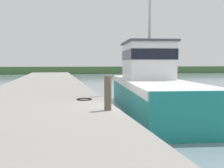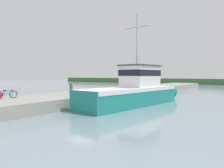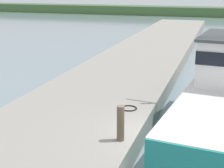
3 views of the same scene
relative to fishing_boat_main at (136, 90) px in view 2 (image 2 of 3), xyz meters
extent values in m
plane|color=gray|center=(-2.19, -4.43, -1.37)|extent=(320.00, 320.00, 0.00)
cube|color=gray|center=(-5.87, -4.43, -0.92)|extent=(6.08, 80.00, 0.91)
cube|color=teal|center=(-0.08, -0.71, -0.54)|extent=(4.23, 11.84, 1.66)
cone|color=teal|center=(0.68, 6.09, -0.54)|extent=(1.80, 2.25, 1.58)
cube|color=white|center=(-0.08, -0.71, 0.12)|extent=(4.26, 11.62, 0.33)
cube|color=white|center=(0.08, 0.73, 1.27)|extent=(2.75, 3.84, 1.97)
cube|color=black|center=(0.08, 0.73, 1.61)|extent=(2.80, 3.91, 0.55)
cube|color=#3D4247|center=(0.08, 0.73, 2.31)|extent=(2.97, 4.14, 0.12)
cylinder|color=#B2B2B7|center=(0.02, 0.20, 4.70)|extent=(0.14, 0.14, 4.65)
cylinder|color=#B2B2B7|center=(0.02, 0.20, 5.86)|extent=(2.65, 0.39, 0.10)
torus|color=black|center=(-6.95, -7.97, -0.16)|extent=(0.27, 0.59, 0.61)
cylinder|color=navy|center=(-7.27, -8.81, -0.23)|extent=(0.16, 0.35, 0.17)
cylinder|color=navy|center=(-7.19, -8.59, -0.07)|extent=(0.08, 0.15, 0.47)
cylinder|color=navy|center=(-7.25, -8.76, 0.00)|extent=(0.20, 0.46, 0.35)
cylinder|color=navy|center=(-7.09, -8.34, -0.07)|extent=(0.27, 0.65, 0.47)
cylinder|color=navy|center=(-7.08, -8.29, 0.15)|extent=(0.23, 0.53, 0.05)
cylinder|color=navy|center=(-6.97, -8.00, -0.01)|extent=(0.07, 0.11, 0.31)
cylinder|color=navy|center=(-6.98, -8.03, 0.20)|extent=(0.43, 0.19, 0.04)
cube|color=black|center=(-7.18, -8.57, 0.19)|extent=(0.18, 0.26, 0.05)
cube|color=red|center=(-7.19, -8.97, -0.19)|extent=(0.23, 0.34, 0.34)
cylinder|color=brown|center=(-3.27, -5.06, 0.13)|extent=(0.25, 0.25, 1.19)
torus|color=black|center=(-3.78, -2.11, -0.44)|extent=(0.68, 0.68, 0.05)
camera|label=1|loc=(-5.03, -14.47, 1.16)|focal=45.00mm
camera|label=2|loc=(9.82, -17.90, 1.40)|focal=35.00mm
camera|label=3|loc=(-0.38, -14.99, 4.49)|focal=55.00mm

